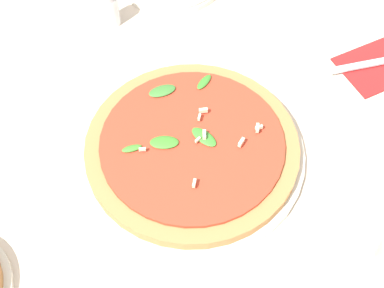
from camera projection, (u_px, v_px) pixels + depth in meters
The scene contains 4 objects.
ground_plane at pixel (179, 170), 0.77m from camera, with size 6.00×6.00×0.00m, color beige.
pizza_arugula_main at pixel (192, 149), 0.77m from camera, with size 0.33×0.33×0.05m.
napkin at pixel (384, 63), 0.89m from camera, with size 0.17×0.13×0.01m.
shaker_pepper at pixel (110, 8), 0.92m from camera, with size 0.03×0.03×0.07m.
Camera 1 is at (-0.25, -0.32, 0.66)m, focal length 50.00 mm.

